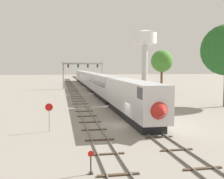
% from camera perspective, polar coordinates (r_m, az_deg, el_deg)
% --- Properties ---
extents(ground_plane, '(400.00, 400.00, 0.00)m').
position_cam_1_polar(ground_plane, '(31.11, 2.29, -7.35)').
color(ground_plane, gray).
extents(track_main, '(2.60, 200.00, 0.16)m').
position_cam_1_polar(track_main, '(90.30, -5.01, 0.63)').
color(track_main, slate).
rests_on(track_main, ground).
extents(track_near, '(2.60, 160.00, 0.16)m').
position_cam_1_polar(track_near, '(70.02, -7.88, -0.58)').
color(track_near, slate).
rests_on(track_near, ground).
extents(passenger_train, '(3.04, 107.18, 4.80)m').
position_cam_1_polar(passenger_train, '(77.53, -4.10, 1.84)').
color(passenger_train, silver).
rests_on(passenger_train, ground).
extents(signal_gantry, '(12.10, 0.49, 8.05)m').
position_cam_1_polar(signal_gantry, '(81.64, -6.04, 4.28)').
color(signal_gantry, '#999BA0').
rests_on(signal_gantry, ground).
extents(water_tower, '(10.90, 10.90, 23.45)m').
position_cam_1_polar(water_tower, '(129.19, 6.84, 10.12)').
color(water_tower, beige).
rests_on(water_tower, ground).
extents(switch_stand, '(0.36, 0.24, 1.46)m').
position_cam_1_polar(switch_stand, '(17.33, -4.42, -15.52)').
color(switch_stand, black).
rests_on(switch_stand, ground).
extents(stop_sign, '(0.76, 0.08, 2.88)m').
position_cam_1_polar(stop_sign, '(28.21, -12.92, -4.85)').
color(stop_sign, gray).
rests_on(stop_sign, ground).
extents(trackside_tree_left, '(5.19, 5.19, 10.47)m').
position_cam_1_polar(trackside_tree_left, '(66.91, 10.31, 5.77)').
color(trackside_tree_left, brown).
rests_on(trackside_tree_left, ground).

